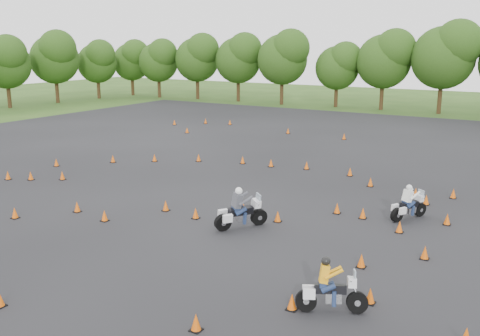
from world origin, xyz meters
name	(u,v)px	position (x,y,z in m)	size (l,w,h in m)	color
ground	(194,212)	(0.00, 0.00, 0.00)	(140.00, 140.00, 0.00)	#2D5119
asphalt_pad	(259,182)	(0.00, 6.00, 0.01)	(62.00, 62.00, 0.00)	black
treeline	(438,72)	(3.30, 35.17, 4.58)	(86.70, 32.14, 11.08)	#254413
traffic_cones	(269,184)	(1.03, 5.16, 0.23)	(33.60, 32.99, 0.45)	#DD5609
rider_grey	(241,207)	(2.78, -0.67, 0.89)	(2.29, 0.70, 1.77)	#46474F
rider_yellow	(332,287)	(8.46, -5.41, 0.77)	(1.99, 0.61, 1.54)	orange
rider_white	(409,201)	(8.32, 3.86, 0.78)	(2.00, 0.62, 1.55)	white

